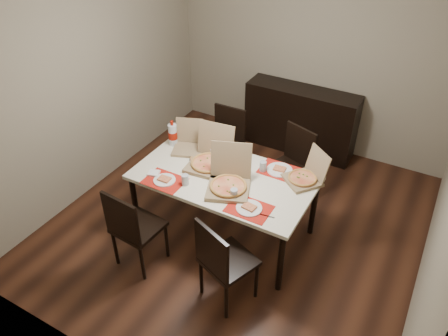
{
  "coord_description": "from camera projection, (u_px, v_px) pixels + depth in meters",
  "views": [
    {
      "loc": [
        1.64,
        -3.27,
        3.38
      ],
      "look_at": [
        -0.08,
        -0.2,
        0.85
      ],
      "focal_mm": 35.0,
      "sensor_mm": 36.0,
      "label": 1
    }
  ],
  "objects": [
    {
      "name": "room_walls",
      "position": [
        263.0,
        64.0,
        4.24
      ],
      "size": [
        3.84,
        4.02,
        2.62
      ],
      "color": "gray",
      "rests_on": "ground"
    },
    {
      "name": "pizza_box_right",
      "position": [
        305.0,
        176.0,
        4.3
      ],
      "size": [
        0.47,
        0.47,
        0.32
      ],
      "color": "#88704E",
      "rests_on": "dining_table"
    },
    {
      "name": "setting_far_left",
      "position": [
        205.0,
        150.0,
        4.75
      ],
      "size": [
        0.49,
        0.3,
        0.11
      ],
      "color": "red",
      "rests_on": "dining_table"
    },
    {
      "name": "ground",
      "position": [
        239.0,
        223.0,
        4.95
      ],
      "size": [
        3.8,
        4.0,
        0.02
      ],
      "primitive_type": "cube",
      "color": "#422214",
      "rests_on": "ground"
    },
    {
      "name": "setting_far_right",
      "position": [
        275.0,
        169.0,
        4.46
      ],
      "size": [
        0.45,
        0.3,
        0.11
      ],
      "color": "red",
      "rests_on": "dining_table"
    },
    {
      "name": "chair_far_right",
      "position": [
        292.0,
        163.0,
        5.0
      ],
      "size": [
        0.54,
        0.54,
        0.93
      ],
      "color": "black",
      "rests_on": "ground"
    },
    {
      "name": "dining_table",
      "position": [
        224.0,
        181.0,
        4.43
      ],
      "size": [
        1.8,
        1.0,
        0.75
      ],
      "color": "#EDE4C7",
      "rests_on": "ground"
    },
    {
      "name": "pizza_box_center",
      "position": [
        229.0,
        183.0,
        4.2
      ],
      "size": [
        0.53,
        0.56,
        0.4
      ],
      "color": "#88704E",
      "rests_on": "dining_table"
    },
    {
      "name": "chair_near_left",
      "position": [
        132.0,
        227.0,
        4.14
      ],
      "size": [
        0.45,
        0.45,
        0.93
      ],
      "color": "black",
      "rests_on": "ground"
    },
    {
      "name": "setting_near_left",
      "position": [
        169.0,
        179.0,
        4.32
      ],
      "size": [
        0.47,
        0.3,
        0.11
      ],
      "color": "red",
      "rests_on": "dining_table"
    },
    {
      "name": "faina_plate",
      "position": [
        200.0,
        160.0,
        4.61
      ],
      "size": [
        0.22,
        0.22,
        0.03
      ],
      "color": "black",
      "rests_on": "dining_table"
    },
    {
      "name": "chair_far_left",
      "position": [
        226.0,
        141.0,
        5.38
      ],
      "size": [
        0.42,
        0.42,
        0.93
      ],
      "color": "black",
      "rests_on": "ground"
    },
    {
      "name": "napkin_loose",
      "position": [
        225.0,
        183.0,
        4.28
      ],
      "size": [
        0.16,
        0.16,
        0.02
      ],
      "primitive_type": "cube",
      "rotation": [
        0.0,
        0.0,
        0.9
      ],
      "color": "white",
      "rests_on": "dining_table"
    },
    {
      "name": "sideboard",
      "position": [
        300.0,
        120.0,
        5.94
      ],
      "size": [
        1.5,
        0.4,
        0.9
      ],
      "primitive_type": "cube",
      "color": "black",
      "rests_on": "ground"
    },
    {
      "name": "soda_bottle",
      "position": [
        173.0,
        135.0,
        4.8
      ],
      "size": [
        0.1,
        0.1,
        0.3
      ],
      "color": "silver",
      "rests_on": "dining_table"
    },
    {
      "name": "dip_bowl",
      "position": [
        245.0,
        171.0,
        4.45
      ],
      "size": [
        0.14,
        0.14,
        0.03
      ],
      "primitive_type": "imported",
      "rotation": [
        0.0,
        0.0,
        -0.37
      ],
      "color": "white",
      "rests_on": "dining_table"
    },
    {
      "name": "pizza_box_left",
      "position": [
        188.0,
        144.0,
        4.78
      ],
      "size": [
        0.4,
        0.42,
        0.3
      ],
      "color": "#88704E",
      "rests_on": "dining_table"
    },
    {
      "name": "chair_near_right",
      "position": [
        222.0,
        260.0,
        3.8
      ],
      "size": [
        0.54,
        0.54,
        0.93
      ],
      "color": "black",
      "rests_on": "ground"
    },
    {
      "name": "pizza_box_extra",
      "position": [
        209.0,
        161.0,
        4.51
      ],
      "size": [
        0.44,
        0.48,
        0.4
      ],
      "color": "#88704E",
      "rests_on": "dining_table"
    },
    {
      "name": "setting_near_right",
      "position": [
        245.0,
        204.0,
        4.01
      ],
      "size": [
        0.48,
        0.3,
        0.11
      ],
      "color": "red",
      "rests_on": "dining_table"
    }
  ]
}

